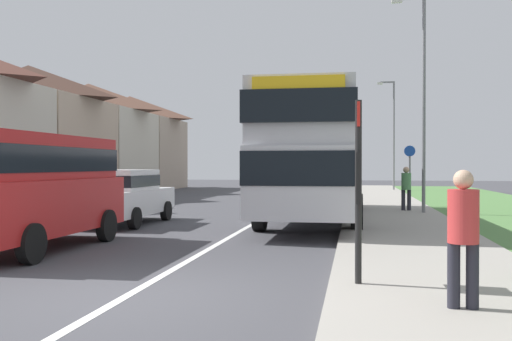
% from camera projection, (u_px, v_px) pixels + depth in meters
% --- Properties ---
extents(ground_plane, '(120.00, 120.00, 0.00)m').
position_uv_depth(ground_plane, '(125.00, 297.00, 7.55)').
color(ground_plane, '#424247').
extents(lane_marking_centre, '(0.14, 60.00, 0.01)m').
position_uv_depth(lane_marking_centre, '(243.00, 230.00, 15.44)').
color(lane_marking_centre, silver).
rests_on(lane_marking_centre, ground_plane).
extents(pavement_near_side, '(3.20, 68.00, 0.12)m').
position_uv_depth(pavement_near_side, '(412.00, 241.00, 12.75)').
color(pavement_near_side, '#9E998E').
rests_on(pavement_near_side, ground_plane).
extents(double_decker_bus, '(2.80, 11.51, 3.70)m').
position_uv_depth(double_decker_bus, '(316.00, 152.00, 18.00)').
color(double_decker_bus, '#BCBCC1').
rests_on(double_decker_bus, ground_plane).
extents(parked_van_red, '(2.11, 4.96, 2.32)m').
position_uv_depth(parked_van_red, '(30.00, 182.00, 11.69)').
color(parked_van_red, '#B21E1E').
rests_on(parked_van_red, ground_plane).
extents(parked_car_white, '(1.95, 4.22, 1.59)m').
position_uv_depth(parked_car_white, '(122.00, 194.00, 16.86)').
color(parked_car_white, silver).
rests_on(parked_car_white, ground_plane).
extents(pedestrian_at_stop, '(0.34, 0.34, 1.67)m').
position_uv_depth(pedestrian_at_stop, '(463.00, 232.00, 6.46)').
color(pedestrian_at_stop, '#23232D').
rests_on(pedestrian_at_stop, ground_plane).
extents(pedestrian_walking_away, '(0.34, 0.34, 1.67)m').
position_uv_depth(pedestrian_walking_away, '(406.00, 186.00, 20.59)').
color(pedestrian_walking_away, '#23232D').
rests_on(pedestrian_walking_away, ground_plane).
extents(bus_stop_sign, '(0.09, 0.52, 2.60)m').
position_uv_depth(bus_stop_sign, '(358.00, 179.00, 7.83)').
color(bus_stop_sign, black).
rests_on(bus_stop_sign, ground_plane).
extents(cycle_route_sign, '(0.44, 0.08, 2.52)m').
position_uv_depth(cycle_route_sign, '(410.00, 173.00, 23.42)').
color(cycle_route_sign, slate).
rests_on(cycle_route_sign, ground_plane).
extents(street_lamp_mid, '(1.14, 0.20, 7.46)m').
position_uv_depth(street_lamp_mid, '(421.00, 90.00, 19.62)').
color(street_lamp_mid, slate).
rests_on(street_lamp_mid, ground_plane).
extents(street_lamp_far, '(1.14, 0.20, 7.25)m').
position_uv_depth(street_lamp_far, '(392.00, 128.00, 38.06)').
color(street_lamp_far, slate).
rests_on(street_lamp_far, ground_plane).
extents(house_terrace_far_side, '(6.91, 26.76, 6.84)m').
position_uv_depth(house_terrace_far_side, '(61.00, 135.00, 32.88)').
color(house_terrace_far_side, beige).
rests_on(house_terrace_far_side, ground_plane).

